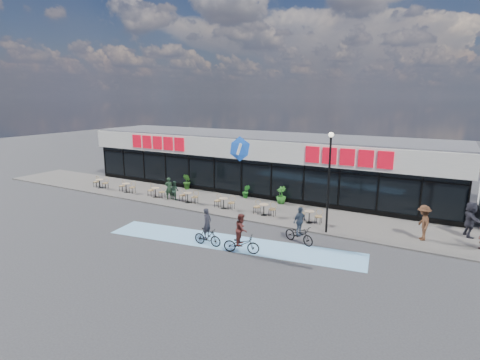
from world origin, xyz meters
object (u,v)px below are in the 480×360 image
object	(u,v)px
pedestrian_b	(470,219)
cyclist_a	(242,238)
potted_plant_right	(281,195)
patron_right	(175,190)
cyclist_b	(299,230)
lamp_post	(329,175)
potted_plant_left	(187,182)
pedestrian_a	(423,223)
bistro_set_0	(101,182)
patron_left	(169,188)
potted_plant_mid	(246,191)

from	to	relation	value
pedestrian_b	cyclist_a	distance (m)	12.68
potted_plant_right	patron_right	bearing A→B (deg)	-158.50
cyclist_b	patron_right	bearing A→B (deg)	163.07
lamp_post	potted_plant_left	size ratio (longest dim) A/B	4.32
potted_plant_right	patron_right	size ratio (longest dim) A/B	0.87
pedestrian_b	pedestrian_a	bearing A→B (deg)	110.24
potted_plant_left	bistro_set_0	bearing A→B (deg)	-155.22
cyclist_b	potted_plant_left	bearing A→B (deg)	152.35
potted_plant_right	patron_left	bearing A→B (deg)	-159.01
patron_right	patron_left	bearing A→B (deg)	23.35
cyclist_a	cyclist_b	bearing A→B (deg)	51.62
potted_plant_right	patron_right	distance (m)	7.92
pedestrian_a	cyclist_b	world-z (taller)	pedestrian_a
patron_right	pedestrian_b	distance (m)	19.05
potted_plant_right	cyclist_b	distance (m)	7.26
patron_left	cyclist_b	size ratio (longest dim) A/B	0.83
potted_plant_mid	pedestrian_b	xyz separation A→B (m)	(14.48, -1.09, 0.47)
bistro_set_0	patron_right	distance (m)	7.83
lamp_post	cyclist_b	xyz separation A→B (m)	(-0.87, -2.06, -2.71)
pedestrian_a	pedestrian_b	bearing A→B (deg)	112.16
pedestrian_a	potted_plant_right	bearing A→B (deg)	-123.38
potted_plant_left	cyclist_a	bearing A→B (deg)	-41.63
lamp_post	pedestrian_b	size ratio (longest dim) A/B	2.87
lamp_post	patron_right	world-z (taller)	lamp_post
lamp_post	cyclist_b	size ratio (longest dim) A/B	2.83
potted_plant_mid	potted_plant_right	bearing A→B (deg)	-1.05
cyclist_a	pedestrian_a	bearing A→B (deg)	37.92
lamp_post	cyclist_b	world-z (taller)	lamp_post
cyclist_a	cyclist_b	xyz separation A→B (m)	(2.06, 2.60, -0.07)
potted_plant_mid	cyclist_b	distance (m)	9.11
pedestrian_a	pedestrian_b	world-z (taller)	pedestrian_b
pedestrian_a	cyclist_a	world-z (taller)	cyclist_a
pedestrian_a	lamp_post	bearing A→B (deg)	-90.69
lamp_post	cyclist_b	bearing A→B (deg)	-112.84
potted_plant_left	cyclist_a	size ratio (longest dim) A/B	0.64
potted_plant_left	cyclist_b	world-z (taller)	cyclist_b
potted_plant_right	cyclist_b	bearing A→B (deg)	-59.62
patron_left	patron_right	xyz separation A→B (m)	(0.45, 0.10, -0.13)
bistro_set_0	patron_right	xyz separation A→B (m)	(7.82, 0.11, 0.25)
pedestrian_b	lamp_post	bearing A→B (deg)	95.61
patron_right	cyclist_a	bearing A→B (deg)	157.76
potted_plant_right	patron_right	xyz separation A→B (m)	(-7.37, -2.90, 0.09)
potted_plant_left	pedestrian_b	distance (m)	20.09
pedestrian_b	cyclist_b	world-z (taller)	pedestrian_b
potted_plant_mid	patron_right	size ratio (longest dim) A/B	0.73
lamp_post	bistro_set_0	bearing A→B (deg)	176.55
patron_left	pedestrian_a	xyz separation A→B (m)	(17.19, 0.18, 0.12)
patron_left	pedestrian_a	distance (m)	17.19
potted_plant_mid	pedestrian_b	bearing A→B (deg)	-4.31
potted_plant_right	patron_right	world-z (taller)	patron_right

